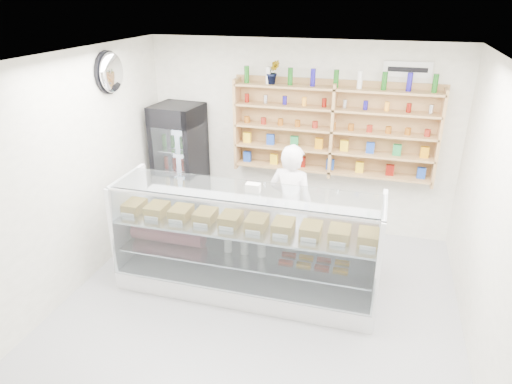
% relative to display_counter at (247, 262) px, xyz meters
% --- Properties ---
extents(room, '(5.00, 5.00, 5.00)m').
position_rel_display_counter_xyz_m(room, '(0.24, -0.60, 1.03)').
color(room, '#A1A2A6').
rests_on(room, ground).
extents(display_counter, '(3.09, 0.92, 1.35)m').
position_rel_display_counter_xyz_m(display_counter, '(0.00, 0.00, 0.00)').
color(display_counter, white).
rests_on(display_counter, floor).
extents(shop_worker, '(0.68, 0.52, 1.67)m').
position_rel_display_counter_xyz_m(shop_worker, '(0.37, 0.75, 0.47)').
color(shop_worker, white).
rests_on(shop_worker, floor).
extents(drinks_cooler, '(0.73, 0.71, 1.86)m').
position_rel_display_counter_xyz_m(drinks_cooler, '(-1.52, 1.52, 0.57)').
color(drinks_cooler, black).
rests_on(drinks_cooler, floor).
extents(wall_shelving, '(2.84, 0.28, 1.33)m').
position_rel_display_counter_xyz_m(wall_shelving, '(0.74, 1.74, 1.23)').
color(wall_shelving, tan).
rests_on(wall_shelving, back_wall).
extents(potted_plant, '(0.22, 0.20, 0.33)m').
position_rel_display_counter_xyz_m(potted_plant, '(-0.13, 1.74, 1.99)').
color(potted_plant, '#1E6626').
rests_on(potted_plant, wall_shelving).
extents(security_mirror, '(0.15, 0.50, 0.50)m').
position_rel_display_counter_xyz_m(security_mirror, '(-1.93, 0.60, 2.08)').
color(security_mirror, silver).
rests_on(security_mirror, left_wall).
extents(wall_sign, '(0.62, 0.03, 0.20)m').
position_rel_display_counter_xyz_m(wall_sign, '(1.64, 1.87, 2.08)').
color(wall_sign, white).
rests_on(wall_sign, back_wall).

